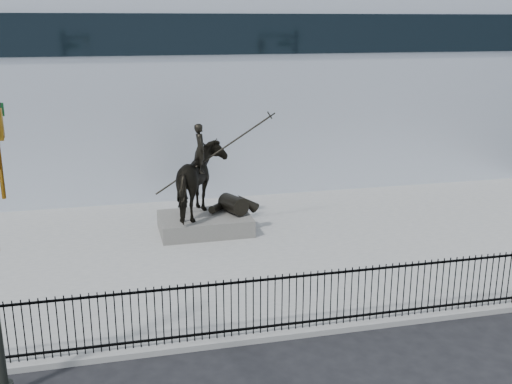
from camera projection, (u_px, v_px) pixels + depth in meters
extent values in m
plane|color=black|center=(327.00, 358.00, 13.81)|extent=(120.00, 120.00, 0.00)
cube|color=gray|center=(257.00, 248.00, 20.34)|extent=(30.00, 12.00, 0.15)
cube|color=silver|center=(199.00, 81.00, 31.28)|extent=(44.00, 14.00, 9.00)
cube|color=black|center=(310.00, 321.00, 14.90)|extent=(22.00, 0.05, 0.05)
cube|color=black|center=(312.00, 275.00, 14.55)|extent=(22.00, 0.05, 0.05)
cube|color=black|center=(311.00, 299.00, 14.73)|extent=(22.00, 0.03, 1.50)
cube|color=#595752|center=(205.00, 223.00, 21.65)|extent=(3.27, 2.27, 0.61)
imported|color=black|center=(204.00, 181.00, 21.21)|extent=(2.23, 2.59, 2.58)
imported|color=black|center=(200.00, 148.00, 20.86)|extent=(0.43, 0.64, 1.74)
cylinder|color=black|center=(213.00, 155.00, 21.04)|extent=(4.15, 0.12, 2.62)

